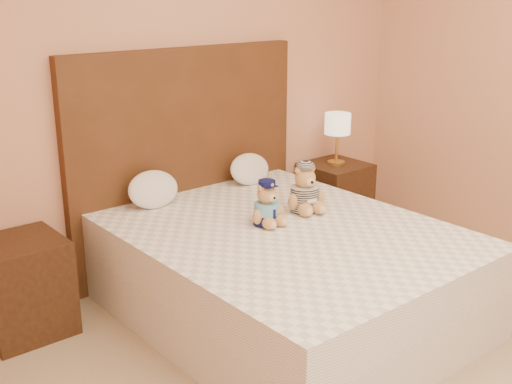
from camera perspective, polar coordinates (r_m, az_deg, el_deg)
room_walls at (r=2.92m, az=13.32°, el=16.09°), size 4.04×4.52×2.72m
bed at (r=3.78m, az=2.66°, el=-7.20°), size 1.60×2.00×0.55m
headboard at (r=4.37m, az=-6.18°, el=2.84°), size 1.75×0.08×1.50m
nightstand_left at (r=3.84m, az=-19.97°, el=-7.92°), size 0.45×0.45×0.55m
nightstand_right at (r=5.13m, az=7.02°, el=-0.46°), size 0.45×0.45×0.55m
lamp at (r=4.98m, az=7.26°, el=5.81°), size 0.20×0.20×0.40m
teddy_police at (r=3.70m, az=0.96°, el=-0.97°), size 0.23×0.22×0.26m
teddy_prisoner at (r=3.92m, az=4.37°, el=0.34°), size 0.31×0.30×0.30m
pillow_left at (r=4.06m, az=-9.13°, el=0.38°), size 0.35×0.22×0.24m
pillow_right at (r=4.49m, az=-0.57°, el=2.19°), size 0.32×0.21×0.23m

